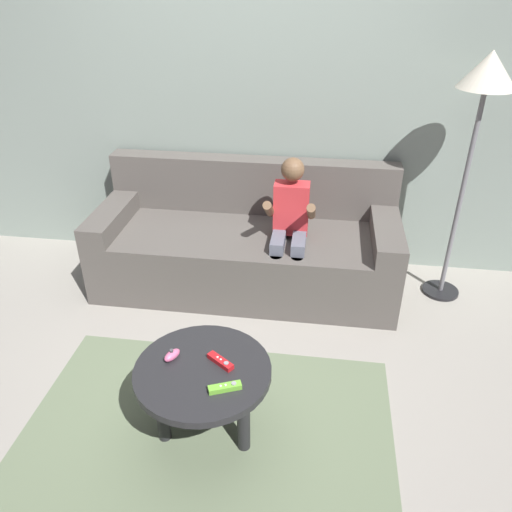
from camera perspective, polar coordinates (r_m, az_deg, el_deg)
ground_plane at (r=2.78m, az=-4.77°, el=-14.66°), size 10.17×10.17×0.00m
wall_back at (r=3.48m, az=-0.33°, el=18.62°), size 5.08×0.05×2.50m
couch at (r=3.45m, az=-1.00°, el=1.26°), size 1.99×0.80×0.80m
person_seated_on_couch at (r=3.15m, az=3.84°, el=3.56°), size 0.31×0.38×0.95m
coffee_table at (r=2.33m, az=-5.96°, el=-13.63°), size 0.61×0.61×0.41m
area_rug at (r=2.58m, az=-5.57°, el=-19.18°), size 1.77×1.21×0.01m
game_remote_red_near_edge at (r=2.29m, az=-4.05°, el=-11.80°), size 0.13×0.11×0.03m
nunchuk_pink at (r=2.34m, az=-9.48°, el=-11.00°), size 0.08×0.10×0.05m
game_remote_lime_far_corner at (r=2.18m, az=-3.53°, el=-14.63°), size 0.14×0.09×0.03m
floor_lamp at (r=3.18m, az=24.47°, el=16.65°), size 0.32×0.32×1.56m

